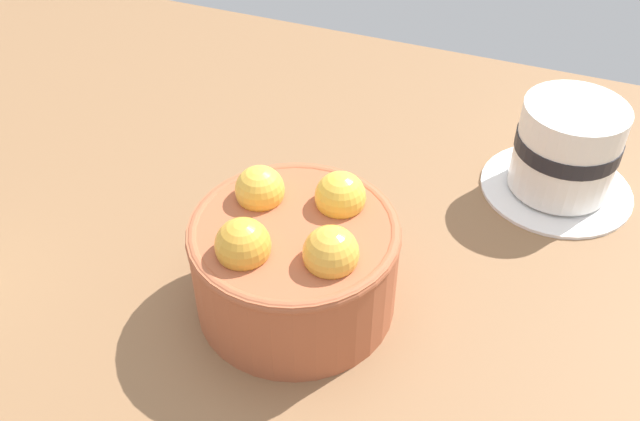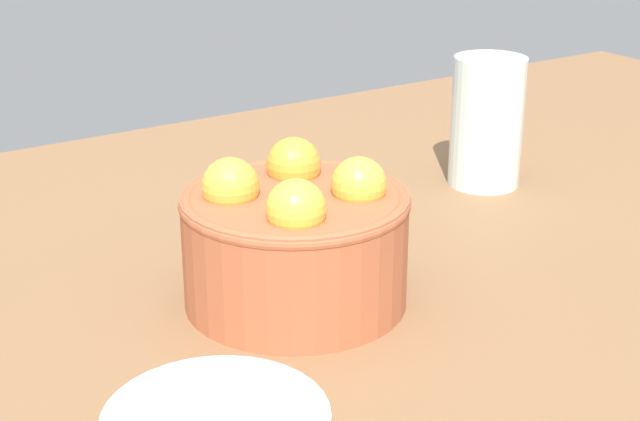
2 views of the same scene
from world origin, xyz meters
TOP-DOWN VIEW (x-y plane):
  - ground_plane at (0.00, 0.00)cm, footprint 153.94×84.24cm
  - terracotta_bowl at (0.01, -0.01)cm, footprint 14.73×14.73cm
  - coffee_cup at (16.21, 20.62)cm, footprint 13.12×13.12cm

SIDE VIEW (x-z plane):
  - ground_plane at x=0.00cm, z-range -3.71..0.00cm
  - coffee_cup at x=16.21cm, z-range -0.18..8.42cm
  - terracotta_bowl at x=0.01cm, z-range -0.46..9.50cm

